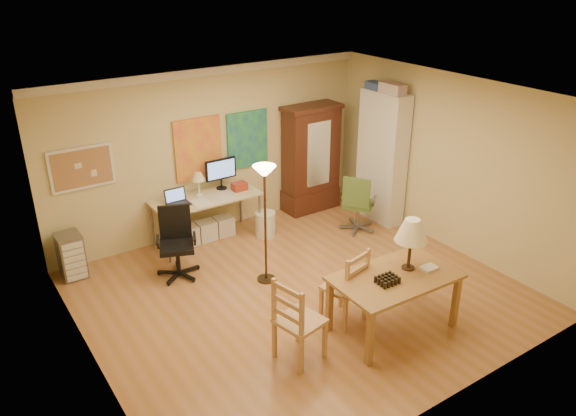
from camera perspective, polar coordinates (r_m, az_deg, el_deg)
floor at (r=7.80m, az=1.26°, el=-8.66°), size 5.50×5.50×0.00m
crown_molding at (r=8.81m, az=-8.09°, el=13.60°), size 5.50×0.08×0.12m
corkboard at (r=8.45m, az=-20.20°, el=3.83°), size 0.90×0.04×0.62m
art_panel_left at (r=9.01m, az=-9.11°, el=5.94°), size 0.80×0.04×1.00m
art_panel_right at (r=9.40m, az=-4.13°, el=6.96°), size 0.75×0.04×0.95m
dining_table at (r=6.85m, az=11.43°, el=-5.47°), size 1.53×0.94×1.41m
ladder_chair_back at (r=7.06m, az=5.91°, el=-8.12°), size 0.55×0.54×1.01m
ladder_chair_left at (r=6.41m, az=0.99°, el=-11.57°), size 0.55×0.57×1.04m
torchiere_lamp at (r=7.47m, az=-2.39°, el=1.82°), size 0.31×0.31×1.73m
computer_desk at (r=9.08m, az=-8.20°, el=-0.51°), size 1.70×0.74×1.28m
office_chair_black at (r=8.24m, az=-11.12°, el=-4.99°), size 0.63×0.63×1.02m
office_chair_green at (r=9.44m, az=7.06°, el=-0.79°), size 0.64×0.63×1.00m
drawer_cart at (r=8.60m, az=-21.16°, el=-4.55°), size 0.33×0.40×0.66m
armoire at (r=10.01m, az=2.33°, el=4.36°), size 1.04×0.49×1.91m
bookshelf at (r=9.65m, az=9.52°, el=5.05°), size 0.34×0.90×2.24m
wastebin at (r=9.22m, az=-2.32°, el=-1.65°), size 0.34×0.34×0.42m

